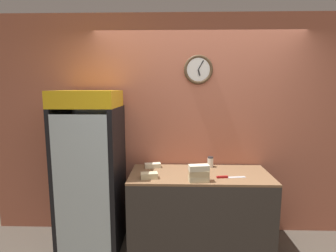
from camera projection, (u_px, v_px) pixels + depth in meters
wall_back at (198, 126)px, 3.25m from camera, size 5.20×0.09×2.70m
prep_counter at (199, 210)px, 3.01m from camera, size 1.57×0.68×0.88m
beverage_cooler at (92, 163)px, 3.01m from camera, size 0.68×0.66×1.80m
sandwich_stack_bottom at (199, 179)px, 2.68m from camera, size 0.22×0.12×0.06m
sandwich_stack_middle at (199, 173)px, 2.67m from camera, size 0.21×0.11×0.06m
sandwich_stack_top at (199, 168)px, 2.66m from camera, size 0.22×0.12×0.06m
sandwich_flat_left at (153, 165)px, 3.16m from camera, size 0.20×0.13×0.05m
sandwich_flat_right at (149, 176)px, 2.78m from camera, size 0.19×0.12×0.06m
chefs_knife at (227, 177)px, 2.80m from camera, size 0.32×0.08×0.02m
condiment_jar at (210, 162)px, 3.17m from camera, size 0.07×0.07×0.13m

